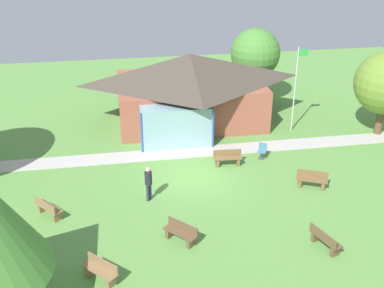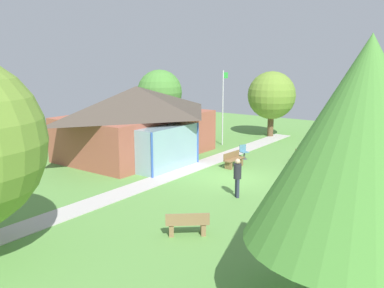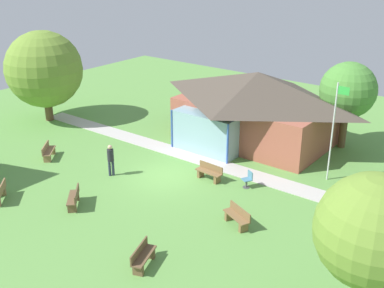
{
  "view_description": "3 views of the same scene",
  "coord_description": "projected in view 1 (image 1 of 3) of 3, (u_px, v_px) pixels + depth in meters",
  "views": [
    {
      "loc": [
        -3.52,
        -21.42,
        12.59
      ],
      "look_at": [
        0.24,
        2.01,
        0.94
      ],
      "focal_mm": 46.3,
      "sensor_mm": 36.0,
      "label": 1
    },
    {
      "loc": [
        -17.62,
        -10.29,
        5.98
      ],
      "look_at": [
        0.13,
        2.62,
        1.45
      ],
      "focal_mm": 38.86,
      "sensor_mm": 36.0,
      "label": 2
    },
    {
      "loc": [
        14.96,
        -17.16,
        11.16
      ],
      "look_at": [
        -0.35,
        2.68,
        0.9
      ],
      "focal_mm": 44.8,
      "sensor_mm": 36.0,
      "label": 3
    }
  ],
  "objects": [
    {
      "name": "pavilion",
      "position": [
        189.0,
        87.0,
        30.64
      ],
      "size": [
        9.87,
        7.65,
        4.33
      ],
      "color": "#A35642",
      "rests_on": "ground_plane"
    },
    {
      "name": "patio_chair_lawn_spare",
      "position": [
        262.0,
        151.0,
        26.83
      ],
      "size": [
        0.6,
        0.6,
        0.86
      ],
      "rotation": [
        0.0,
        0.0,
        2.63
      ],
      "color": "teal",
      "rests_on": "ground_plane"
    },
    {
      "name": "bench_front_right",
      "position": [
        325.0,
        240.0,
        19.82
      ],
      "size": [
        0.92,
        1.56,
        0.84
      ],
      "rotation": [
        0.0,
        0.0,
        5.05
      ],
      "color": "brown",
      "rests_on": "ground_plane"
    },
    {
      "name": "bench_front_left",
      "position": [
        101.0,
        271.0,
        18.17
      ],
      "size": [
        1.38,
        1.37,
        0.84
      ],
      "rotation": [
        0.0,
        0.0,
        2.36
      ],
      "color": "olive",
      "rests_on": "ground_plane"
    },
    {
      "name": "flagpole",
      "position": [
        296.0,
        86.0,
        29.06
      ],
      "size": [
        0.64,
        0.08,
        5.19
      ],
      "color": "silver",
      "rests_on": "ground_plane"
    },
    {
      "name": "bench_rear_near_path",
      "position": [
        228.0,
        158.0,
        26.13
      ],
      "size": [
        1.52,
        0.52,
        0.84
      ],
      "rotation": [
        0.0,
        0.0,
        3.09
      ],
      "color": "brown",
      "rests_on": "ground_plane"
    },
    {
      "name": "visitor_strolling_lawn",
      "position": [
        148.0,
        181.0,
        22.78
      ],
      "size": [
        0.34,
        0.34,
        1.74
      ],
      "rotation": [
        0.0,
        0.0,
        0.83
      ],
      "color": "#2D3347",
      "rests_on": "ground_plane"
    },
    {
      "name": "bench_mid_left",
      "position": [
        48.0,
        209.0,
        21.85
      ],
      "size": [
        1.3,
        1.43,
        0.84
      ],
      "rotation": [
        0.0,
        0.0,
        5.41
      ],
      "color": "olive",
      "rests_on": "ground_plane"
    },
    {
      "name": "footpath",
      "position": [
        185.0,
        153.0,
        27.57
      ],
      "size": [
        25.81,
        1.51,
        0.03
      ],
      "primitive_type": "cube",
      "rotation": [
        0.0,
        0.0,
        0.01
      ],
      "color": "#BCB7B2",
      "rests_on": "ground_plane"
    },
    {
      "name": "tree_behind_pavilion_right",
      "position": [
        255.0,
        54.0,
        32.84
      ],
      "size": [
        3.3,
        3.3,
        5.19
      ],
      "color": "brown",
      "rests_on": "ground_plane"
    },
    {
      "name": "ground_plane",
      "position": [
        194.0,
        178.0,
        25.04
      ],
      "size": [
        44.0,
        44.0,
        0.0
      ],
      "primitive_type": "plane",
      "color": "#609947"
    },
    {
      "name": "bench_mid_right",
      "position": [
        312.0,
        180.0,
        24.09
      ],
      "size": [
        1.55,
        1.0,
        0.84
      ],
      "rotation": [
        0.0,
        0.0,
        2.73
      ],
      "color": "brown",
      "rests_on": "ground_plane"
    },
    {
      "name": "bench_front_center",
      "position": [
        181.0,
        233.0,
        20.24
      ],
      "size": [
        1.36,
        1.38,
        0.84
      ],
      "rotation": [
        0.0,
        0.0,
        2.34
      ],
      "color": "brown",
      "rests_on": "ground_plane"
    }
  ]
}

